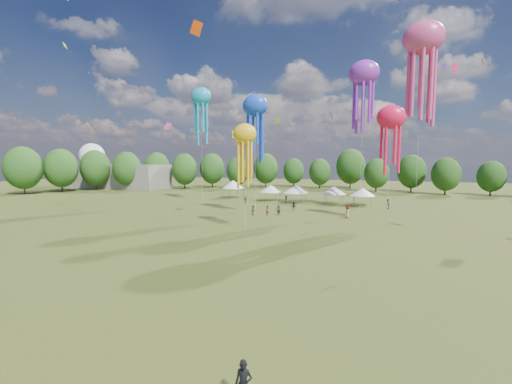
% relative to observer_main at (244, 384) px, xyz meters
% --- Properties ---
extents(ground, '(300.00, 300.00, 0.00)m').
position_rel_observer_main_xyz_m(ground, '(-8.83, 2.67, -0.86)').
color(ground, '#384416').
rests_on(ground, ground).
extents(observer_main, '(0.69, 0.52, 1.73)m').
position_rel_observer_main_xyz_m(observer_main, '(0.00, 0.00, 0.00)').
color(observer_main, black).
rests_on(observer_main, ground).
extents(spectator_near, '(0.97, 0.92, 1.57)m').
position_rel_observer_main_xyz_m(spectator_near, '(-14.71, 38.67, -0.08)').
color(spectator_near, gray).
rests_on(spectator_near, ground).
extents(spectators_far, '(28.92, 17.88, 1.92)m').
position_rel_observer_main_xyz_m(spectators_far, '(-6.60, 47.08, -0.01)').
color(spectators_far, gray).
rests_on(spectators_far, ground).
extents(festival_tents, '(35.60, 9.19, 4.40)m').
position_rel_observer_main_xyz_m(festival_tents, '(-13.55, 58.68, 2.13)').
color(festival_tents, '#47474C').
rests_on(festival_tents, ground).
extents(show_kites, '(47.11, 25.74, 30.64)m').
position_rel_observer_main_xyz_m(show_kites, '(-2.55, 45.16, 19.62)').
color(show_kites, blue).
rests_on(show_kites, ground).
extents(small_kites, '(77.06, 57.66, 44.58)m').
position_rel_observer_main_xyz_m(small_kites, '(-9.05, 42.86, 29.21)').
color(small_kites, blue).
rests_on(small_kites, ground).
extents(treeline, '(201.57, 95.24, 13.43)m').
position_rel_observer_main_xyz_m(treeline, '(-12.70, 65.18, 5.68)').
color(treeline, '#38281C').
rests_on(treeline, ground).
extents(hangar, '(40.00, 12.00, 8.00)m').
position_rel_observer_main_xyz_m(hangar, '(-80.83, 74.67, 3.14)').
color(hangar, gray).
rests_on(hangar, ground).
extents(radome, '(9.00, 9.00, 16.00)m').
position_rel_observer_main_xyz_m(radome, '(-96.83, 80.67, 9.12)').
color(radome, white).
rests_on(radome, ground).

